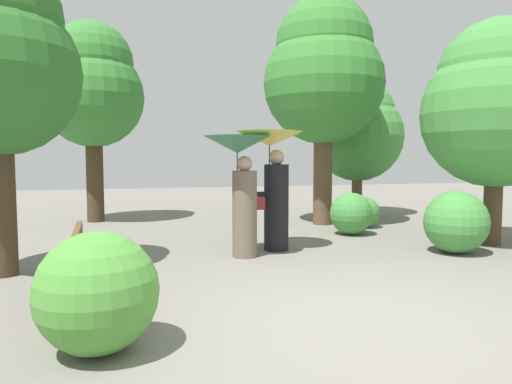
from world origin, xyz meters
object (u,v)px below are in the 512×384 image
Objects in this scene: tree_near_right at (497,103)px; tree_far_back at (358,129)px; person_left at (241,174)px; tree_near_left at (93,87)px; person_right at (273,169)px; park_bench at (93,259)px; tree_mid_right at (324,72)px.

tree_far_back is (-0.23, 4.71, -0.21)m from tree_near_right.
tree_far_back is (4.38, 4.50, 1.01)m from person_left.
person_right is at bearing -55.11° from tree_near_left.
park_bench is at bearing -134.88° from tree_far_back.
tree_mid_right is at bearing -19.86° from tree_near_left.
tree_near_left is (-3.14, 4.50, 1.90)m from person_right.
park_bench is 0.38× the size of tree_near_right.
person_right is 3.98m from tree_mid_right.
tree_mid_right is (4.78, 4.99, 3.03)m from park_bench.
tree_mid_right is 2.55m from tree_far_back.
tree_near_left reaches higher than person_right.
person_right reaches higher than person_left.
tree_far_back is at bearing -3.18° from tree_near_left.
tree_mid_right reaches higher than person_left.
person_right is 3.71m from park_bench.
person_right is at bearing -128.09° from tree_mid_right.
tree_mid_right reaches higher than park_bench.
park_bench is 0.32× the size of tree_near_left.
tree_mid_right is at bearing -39.07° from person_right.
tree_mid_right is at bearing -138.28° from tree_far_back.
tree_mid_right reaches higher than tree_near_left.
park_bench is at bearing 132.73° from person_left.
person_right is 1.32× the size of park_bench.
park_bench is at bearing -165.16° from tree_near_right.
tree_mid_right reaches higher than person_right.
person_left is at bearing -131.99° from tree_mid_right.
person_left is at bearing -134.24° from tree_far_back.
tree_near_right is 0.76× the size of tree_mid_right.
person_right is 0.50× the size of tree_near_right.
tree_far_back is (1.68, 1.50, -1.20)m from tree_mid_right.
tree_far_back is at bearing 92.85° from tree_near_right.
person_right is at bearing -132.19° from tree_far_back.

